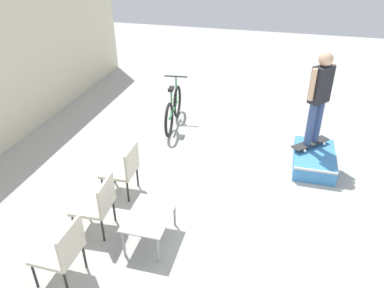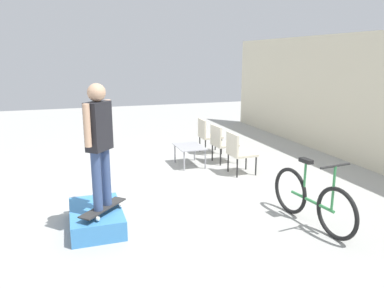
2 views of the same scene
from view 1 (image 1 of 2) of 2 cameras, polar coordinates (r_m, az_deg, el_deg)
name	(u,v)px [view 1 (image 1 of 2)]	position (r m, az deg, el deg)	size (l,w,h in m)	color
ground_plane	(254,210)	(6.17, 9.38, -9.97)	(24.00, 24.00, 0.00)	#A8A8A3
skate_ramp_box	(314,160)	(7.41, 18.07, -2.27)	(1.23, 0.74, 0.31)	#3D84C6
skateboard_on_ramp	(310,143)	(7.47, 17.60, 0.12)	(0.74, 0.72, 0.07)	#2D2D2D
person_skater	(320,92)	(7.03, 18.91, 7.51)	(0.46, 0.40, 1.75)	#384C7A
coffee_table	(150,218)	(5.38, -6.47, -11.09)	(0.85, 0.60, 0.46)	#9E9EA3
patio_chair_left	(62,250)	(5.03, -19.17, -14.95)	(0.53, 0.53, 0.89)	black
patio_chair_center	(98,202)	(5.60, -14.18, -8.63)	(0.55, 0.55, 0.89)	black
patio_chair_right	(124,168)	(6.26, -10.34, -3.57)	(0.53, 0.53, 0.89)	black
bicycle	(173,109)	(8.42, -2.86, 5.32)	(1.72, 0.52, 1.04)	black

